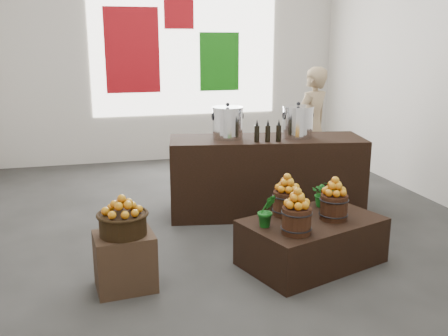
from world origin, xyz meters
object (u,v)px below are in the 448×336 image
object	(u,v)px
display_table	(312,241)
counter	(266,176)
stock_pot_left	(228,124)
shopper	(311,127)
wicker_basket	(123,224)
crate	(125,261)
stock_pot_center	(298,123)

from	to	relation	value
display_table	counter	world-z (taller)	counter
stock_pot_left	shopper	distance (m)	1.83
shopper	wicker_basket	bearing A→B (deg)	13.22
counter	crate	bearing A→B (deg)	-129.96
crate	shopper	size ratio (longest dim) A/B	0.29
display_table	stock_pot_left	bearing A→B (deg)	86.26
display_table	stock_pot_center	bearing A→B (deg)	54.89
counter	shopper	distance (m)	1.55
crate	counter	world-z (taller)	counter
crate	display_table	xyz separation A→B (m)	(1.75, 0.05, -0.03)
wicker_basket	stock_pot_center	size ratio (longest dim) A/B	1.11
crate	stock_pot_center	xyz separation A→B (m)	(2.16, 1.45, 0.87)
wicker_basket	stock_pot_center	xyz separation A→B (m)	(2.16, 1.45, 0.54)
crate	display_table	world-z (taller)	crate
crate	stock_pot_left	distance (m)	2.26
stock_pot_left	stock_pot_center	world-z (taller)	same
wicker_basket	crate	bearing A→B (deg)	0.00
crate	wicker_basket	world-z (taller)	wicker_basket
wicker_basket	display_table	size ratio (longest dim) A/B	0.31
stock_pot_left	display_table	bearing A→B (deg)	-75.04
wicker_basket	counter	size ratio (longest dim) A/B	0.17
counter	stock_pot_left	xyz separation A→B (m)	(-0.46, 0.08, 0.65)
counter	shopper	xyz separation A→B (m)	(1.06, 1.06, 0.38)
display_table	stock_pot_center	xyz separation A→B (m)	(0.41, 1.40, 0.90)
wicker_basket	shopper	bearing A→B (deg)	42.03
wicker_basket	stock_pot_center	world-z (taller)	stock_pot_center
counter	shopper	bearing A→B (deg)	54.95
stock_pot_left	counter	bearing A→B (deg)	-9.92
wicker_basket	display_table	xyz separation A→B (m)	(1.75, 0.05, -0.36)
shopper	counter	bearing A→B (deg)	16.22
wicker_basket	stock_pot_left	size ratio (longest dim) A/B	1.11
display_table	counter	size ratio (longest dim) A/B	0.55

